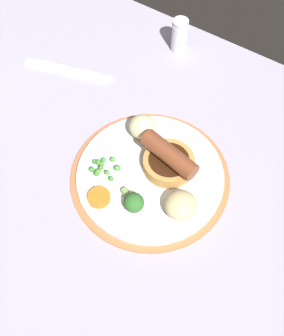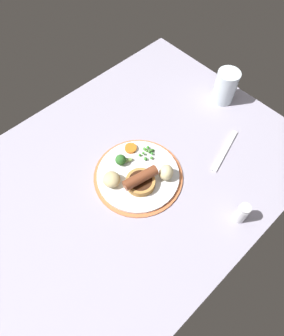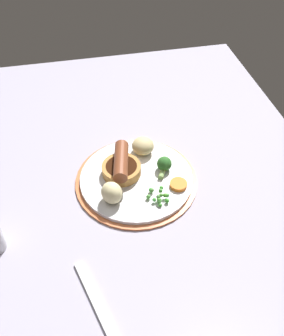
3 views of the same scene
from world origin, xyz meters
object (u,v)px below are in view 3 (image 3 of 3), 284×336
Objects in this scene: broccoli_floret_near at (164,165)px; pea_pile at (159,196)px; potato_chunk_0 at (112,193)px; sausage_pudding at (121,165)px; fork at (98,304)px; dinner_plate at (136,179)px; carrot_slice_1 at (178,185)px; potato_chunk_1 at (145,146)px.

pea_pile is at bearing -173.63° from broccoli_floret_near.
broccoli_floret_near is 14.35cm from potato_chunk_0.
fork is (29.01, -9.18, -3.23)cm from sausage_pudding.
dinner_plate is 8.94cm from potato_chunk_0.
broccoli_floret_near is at bearing 97.89° from dinner_plate.
carrot_slice_1 is at bearing 70.99° from sausage_pudding.
broccoli_floret_near reaches higher than carrot_slice_1.
broccoli_floret_near is at bearing 23.59° from potato_chunk_1.
potato_chunk_0 is at bearing -99.45° from pea_pile.
sausage_pudding is 8.59cm from potato_chunk_1.
pea_pile is 1.01× the size of potato_chunk_1.
dinner_plate is 5.44× the size of broccoli_floret_near.
dinner_plate is at bearing -154.52° from pea_pile.
fork is (19.72, -15.57, -1.92)cm from pea_pile.
potato_chunk_0 is (5.55, -6.25, 3.18)cm from dinner_plate.
sausage_pudding is at bearing -125.61° from dinner_plate.
dinner_plate is 8.87cm from potato_chunk_1.
sausage_pudding reaches higher than potato_chunk_0.
pea_pile is at bearing 80.55° from potato_chunk_0.
sausage_pudding is 2.08× the size of potato_chunk_1.
pea_pile is at bearing -62.83° from carrot_slice_1.
dinner_plate is 8.09cm from pea_pile.
fork is at bearing 173.71° from broccoli_floret_near.
pea_pile is 14.81cm from potato_chunk_1.
fork is at bearing -24.35° from dinner_plate.
dinner_plate is 5.80× the size of potato_chunk_0.
sausage_pudding is 2.89× the size of carrot_slice_1.
potato_chunk_1 is at bearing -158.70° from carrot_slice_1.
potato_chunk_1 is (-6.71, -2.93, 0.36)cm from broccoli_floret_near.
potato_chunk_0 is (6.45, -12.80, 0.77)cm from broccoli_floret_near.
carrot_slice_1 is (-2.55, 4.98, -0.36)cm from pea_pile.
pea_pile reaches higher than fork.
potato_chunk_1 is (-5.47, 6.61, -0.19)cm from sausage_pudding.
carrot_slice_1 is (12.21, 4.76, -1.47)cm from potato_chunk_1.
dinner_plate is 5.24× the size of potato_chunk_1.
broccoli_floret_near is 5.91cm from carrot_slice_1.
sausage_pudding reaches higher than carrot_slice_1.
carrot_slice_1 is (5.51, 1.83, -1.11)cm from broccoli_floret_near.
sausage_pudding is 9.63cm from broccoli_floret_near.
sausage_pudding is at bearing -145.46° from pea_pile.
broccoli_floret_near is (1.23, 9.54, -0.55)cm from sausage_pudding.
pea_pile is at bearing 125.51° from fork.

